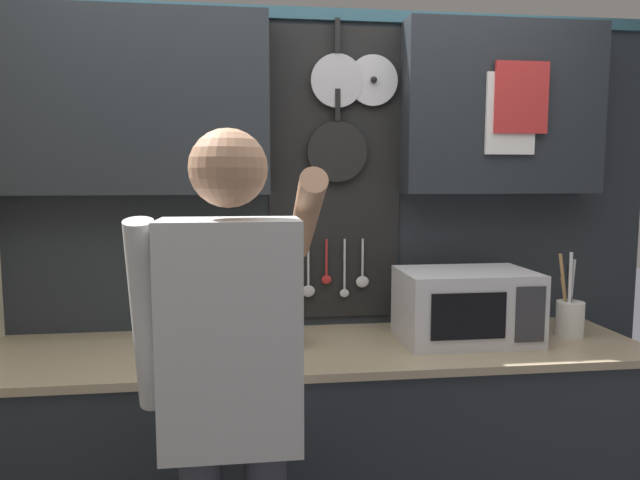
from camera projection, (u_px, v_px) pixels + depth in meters
base_cabinet_counter at (319, 460)px, 2.29m from camera, size 2.57×0.66×0.93m
back_wall_unit at (308, 202)px, 2.46m from camera, size 3.14×0.23×2.30m
microwave at (466, 305)px, 2.30m from camera, size 0.53×0.36×0.29m
knife_block at (282, 323)px, 2.22m from camera, size 0.13×0.16×0.26m
utensil_crock at (570, 315)px, 2.37m from camera, size 0.11×0.11×0.35m
person at (232, 380)px, 1.59m from camera, size 0.54×0.63×1.72m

